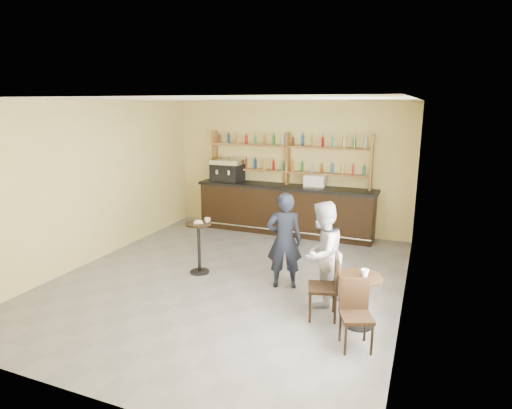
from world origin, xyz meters
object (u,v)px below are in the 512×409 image
at_px(pastry_case, 315,181).
at_px(pedestal_table, 199,248).
at_px(bar_counter, 285,209).
at_px(cafe_table, 360,301).
at_px(man_main, 284,241).
at_px(espresso_machine, 227,170).
at_px(chair_south, 356,316).
at_px(chair_west, 323,287).
at_px(patron_second, 322,254).

bearing_deg(pastry_case, pedestal_table, -116.26).
height_order(bar_counter, cafe_table, bar_counter).
height_order(pedestal_table, man_main, man_main).
xyz_separation_m(bar_counter, pastry_case, (0.74, 0.00, 0.75)).
relative_size(espresso_machine, cafe_table, 1.00).
xyz_separation_m(espresso_machine, chair_south, (4.04, -4.57, -1.02)).
bearing_deg(bar_counter, cafe_table, -58.46).
height_order(espresso_machine, man_main, espresso_machine).
bearing_deg(espresso_machine, bar_counter, 5.98).
relative_size(pastry_case, chair_west, 0.51).
height_order(pastry_case, chair_south, pastry_case).
distance_m(bar_counter, pastry_case, 1.06).
bearing_deg(chair_west, bar_counter, -169.51).
height_order(cafe_table, chair_west, chair_west).
distance_m(chair_west, patron_second, 0.58).
bearing_deg(man_main, bar_counter, -91.53).
relative_size(pastry_case, man_main, 0.30).
xyz_separation_m(pastry_case, pedestal_table, (-1.43, -3.07, -0.85)).
xyz_separation_m(man_main, chair_south, (1.49, -1.50, -0.39)).
height_order(bar_counter, pastry_case, pastry_case).
height_order(bar_counter, chair_west, bar_counter).
bearing_deg(man_main, chair_west, 116.68).
bearing_deg(chair_west, pedestal_table, -123.52).
bearing_deg(pedestal_table, chair_west, -18.32).
relative_size(chair_west, chair_south, 1.08).
height_order(man_main, cafe_table, man_main).
distance_m(pastry_case, pedestal_table, 3.49).
bearing_deg(bar_counter, man_main, -71.95).
height_order(espresso_machine, pastry_case, espresso_machine).
bearing_deg(chair_west, patron_second, -178.25).
distance_m(espresso_machine, cafe_table, 5.74).
bearing_deg(pastry_case, patron_second, -75.14).
height_order(pedestal_table, chair_west, chair_west).
relative_size(bar_counter, pedestal_table, 4.50).
bearing_deg(man_main, pastry_case, -104.81).
relative_size(espresso_machine, chair_south, 0.85).
bearing_deg(chair_south, patron_second, 101.09).
height_order(bar_counter, chair_south, bar_counter).
bearing_deg(chair_south, espresso_machine, 108.70).
distance_m(pastry_case, man_main, 3.12).
bearing_deg(patron_second, pastry_case, -146.31).
relative_size(espresso_machine, chair_west, 0.79).
bearing_deg(cafe_table, bar_counter, 121.54).
relative_size(chair_south, patron_second, 0.54).
bearing_deg(pedestal_table, chair_south, -25.33).
height_order(espresso_machine, cafe_table, espresso_machine).
xyz_separation_m(chair_west, patron_second, (-0.14, 0.44, 0.35)).
bearing_deg(patron_second, man_main, -100.72).
height_order(cafe_table, patron_second, patron_second).
bearing_deg(pedestal_table, patron_second, -9.48).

